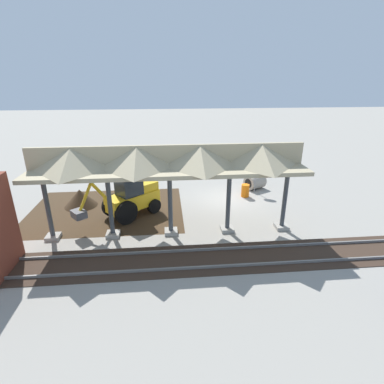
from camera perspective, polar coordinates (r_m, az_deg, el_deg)
The scene contains 9 objects.
ground_plane at distance 21.10m, azimuth 6.66°, elevation -1.29°, with size 120.00×120.00×0.00m, color gray.
dirt_work_zone at distance 20.00m, azimuth -15.92°, elevation -3.31°, with size 9.60×7.00×0.01m, color #42301E.
platform_canopy at distance 15.02m, azimuth -4.42°, elevation 6.16°, with size 13.67×3.20×4.90m.
rail_tracks at distance 14.91m, azimuth 12.28°, elevation -11.86°, with size 60.00×2.58×0.15m.
stop_sign at distance 22.05m, azimuth 12.10°, elevation 4.37°, with size 0.75×0.18×2.50m.
backhoe at distance 18.39m, azimuth -11.65°, elevation -0.85°, with size 4.81×4.26×2.82m.
dirt_mound at distance 21.17m, azimuth -20.32°, elevation -2.46°, with size 4.26×4.26×2.29m, color #42301E.
concrete_pipe at distance 23.15m, azimuth 11.89°, elevation 1.91°, with size 1.73×1.60×1.08m.
traffic_barrel at distance 21.51m, azimuth 10.10°, elevation 0.26°, with size 0.56×0.56×0.90m, color orange.
Camera 1 is at (4.20, 19.03, 8.09)m, focal length 28.00 mm.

